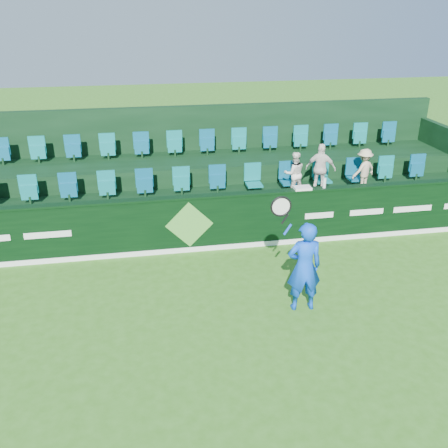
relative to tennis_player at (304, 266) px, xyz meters
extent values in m
plane|color=#326919|center=(-1.82, -1.22, -0.90)|extent=(60.00, 60.00, 0.00)
cube|color=black|center=(-1.82, 2.78, -0.25)|extent=(16.00, 0.20, 1.30)
cube|color=black|center=(-1.82, 2.78, 0.42)|extent=(16.00, 0.24, 0.05)
cube|color=white|center=(-1.82, 2.67, -0.84)|extent=(16.00, 0.02, 0.12)
cube|color=#4D9737|center=(-1.82, 2.67, -0.20)|extent=(1.10, 0.02, 1.10)
cube|color=white|center=(-4.92, 2.67, -0.20)|extent=(1.00, 0.01, 0.14)
cube|color=white|center=(1.28, 2.67, -0.20)|extent=(0.70, 0.01, 0.14)
cube|color=white|center=(2.48, 2.67, -0.20)|extent=(0.85, 0.01, 0.14)
cube|color=white|center=(3.68, 2.67, -0.20)|extent=(1.00, 0.01, 0.14)
cube|color=black|center=(-1.82, 3.88, -0.50)|extent=(16.00, 2.00, 0.80)
cube|color=black|center=(-1.82, 5.78, -0.25)|extent=(16.00, 1.80, 1.30)
cube|color=black|center=(-1.82, 6.78, 0.40)|extent=(16.00, 0.20, 2.60)
cube|color=#0B5573|center=(-1.82, 4.28, 0.20)|extent=(13.50, 0.50, 0.60)
cube|color=#0B5573|center=(-1.82, 6.08, 0.70)|extent=(13.50, 0.50, 0.60)
imported|color=blue|center=(0.01, 0.00, -0.02)|extent=(0.66, 0.45, 1.77)
cylinder|color=#143FBF|center=(-0.39, -0.10, 0.82)|extent=(0.15, 0.04, 0.21)
cylinder|color=black|center=(-0.45, -0.10, 1.02)|extent=(0.13, 0.03, 0.19)
torus|color=black|center=(-0.53, -0.10, 1.26)|extent=(0.52, 0.04, 0.52)
cylinder|color=silver|center=(-0.53, -0.10, 1.26)|extent=(0.43, 0.01, 0.43)
imported|color=white|center=(1.00, 3.90, 0.46)|extent=(0.55, 0.43, 1.12)
imported|color=silver|center=(1.70, 3.90, 0.55)|extent=(0.82, 0.60, 1.29)
imported|color=#C5B38B|center=(2.88, 3.90, 0.45)|extent=(0.81, 0.64, 1.10)
cube|color=white|center=(0.85, 2.78, 0.48)|extent=(0.40, 0.26, 0.06)
cylinder|color=silver|center=(1.38, 2.78, 0.57)|extent=(0.08, 0.08, 0.24)
camera|label=1|loc=(-2.84, -7.66, 4.45)|focal=40.00mm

